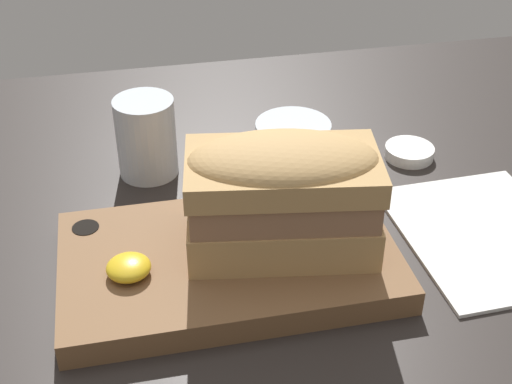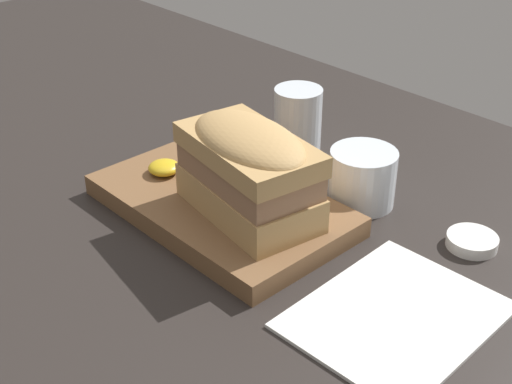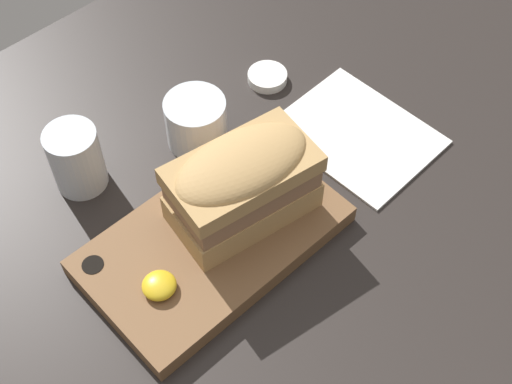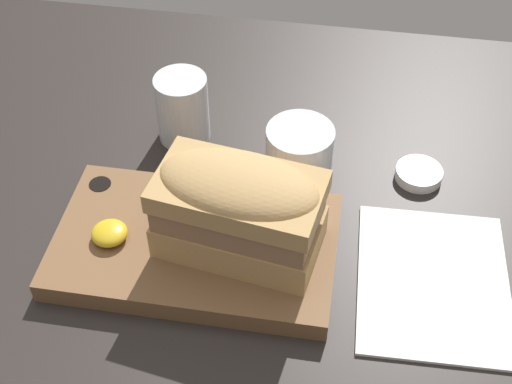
{
  "view_description": "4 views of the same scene",
  "coord_description": "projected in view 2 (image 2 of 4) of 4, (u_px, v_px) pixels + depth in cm",
  "views": [
    {
      "loc": [
        -2.28,
        -50.34,
        45.47
      ],
      "look_at": [
        8.02,
        -1.58,
        11.72
      ],
      "focal_mm": 50.0,
      "sensor_mm": 36.0,
      "label": 1
    },
    {
      "loc": [
        61.44,
        -46.47,
        47.41
      ],
      "look_at": [
        13.53,
        -1.55,
        8.99
      ],
      "focal_mm": 50.0,
      "sensor_mm": 36.0,
      "label": 2
    },
    {
      "loc": [
        -21.91,
        -37.14,
        75.26
      ],
      "look_at": [
        10.9,
        -2.11,
        10.32
      ],
      "focal_mm": 50.0,
      "sensor_mm": 36.0,
      "label": 3
    },
    {
      "loc": [
        20.42,
        -48.54,
        63.56
      ],
      "look_at": [
        11.94,
        3.44,
        9.21
      ],
      "focal_mm": 50.0,
      "sensor_mm": 36.0,
      "label": 4
    }
  ],
  "objects": [
    {
      "name": "napkin",
      "position": [
        396.0,
        316.0,
        0.69
      ],
      "size": [
        16.67,
        20.52,
        0.4
      ],
      "rotation": [
        0.0,
        0.0,
        0.03
      ],
      "color": "white",
      "rests_on": "dining_table"
    },
    {
      "name": "dining_table",
      "position": [
        191.0,
        203.0,
        0.9
      ],
      "size": [
        198.92,
        95.5,
        2.0
      ],
      "color": "#282321",
      "rests_on": "ground"
    },
    {
      "name": "wine_glass",
      "position": [
        362.0,
        180.0,
        0.86
      ],
      "size": [
        8.15,
        8.15,
        6.97
      ],
      "color": "silver",
      "rests_on": "dining_table"
    },
    {
      "name": "condiment_dish",
      "position": [
        472.0,
        241.0,
        0.79
      ],
      "size": [
        5.69,
        5.69,
        1.35
      ],
      "color": "white",
      "rests_on": "dining_table"
    },
    {
      "name": "sandwich",
      "position": [
        248.0,
        167.0,
        0.78
      ],
      "size": [
        18.13,
        11.88,
        10.84
      ],
      "rotation": [
        0.0,
        0.0,
        -0.15
      ],
      "color": "tan",
      "rests_on": "serving_board"
    },
    {
      "name": "water_glass",
      "position": [
        296.0,
        123.0,
        0.98
      ],
      "size": [
        6.62,
        6.62,
        9.0
      ],
      "color": "silver",
      "rests_on": "dining_table"
    },
    {
      "name": "mustard_dollop",
      "position": [
        164.0,
        168.0,
        0.89
      ],
      "size": [
        3.93,
        3.93,
        1.57
      ],
      "color": "gold",
      "rests_on": "serving_board"
    },
    {
      "name": "serving_board",
      "position": [
        219.0,
        206.0,
        0.85
      ],
      "size": [
        30.68,
        18.32,
        2.59
      ],
      "color": "brown",
      "rests_on": "dining_table"
    }
  ]
}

